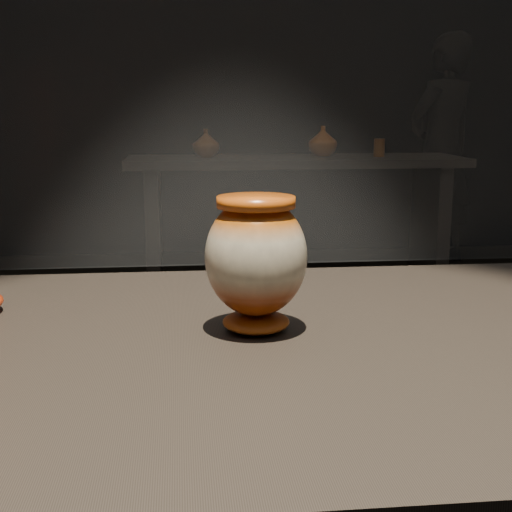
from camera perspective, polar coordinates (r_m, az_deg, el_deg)
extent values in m
cube|color=black|center=(5.88, -4.17, 15.78)|extent=(8.00, 3.20, 0.04)
cube|color=black|center=(0.95, 7.69, -7.79)|extent=(2.00, 0.80, 0.05)
ellipsoid|color=maroon|center=(0.95, 0.00, -5.28)|extent=(0.10, 0.10, 0.02)
ellipsoid|color=beige|center=(0.93, 0.00, -0.06)|extent=(0.15, 0.15, 0.16)
cylinder|color=#BC5811|center=(0.92, 0.00, 4.35)|extent=(0.12, 0.12, 0.01)
cube|color=black|center=(4.30, 3.16, 7.59)|extent=(2.00, 0.60, 0.05)
cube|color=black|center=(4.30, -8.15, 1.45)|extent=(0.08, 0.50, 0.85)
cube|color=black|center=(4.57, 13.68, 1.84)|extent=(0.08, 0.50, 0.85)
imported|color=brown|center=(4.25, -4.02, 8.98)|extent=(0.19, 0.19, 0.16)
imported|color=maroon|center=(4.37, 5.37, 9.14)|extent=(0.24, 0.24, 0.18)
cylinder|color=brown|center=(4.37, 9.83, 8.54)|extent=(0.07, 0.07, 0.11)
imported|color=black|center=(5.68, 14.61, 8.21)|extent=(0.76, 0.66, 1.74)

